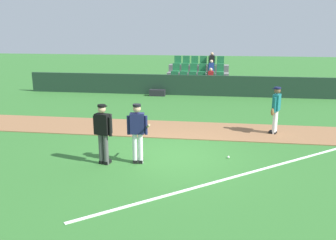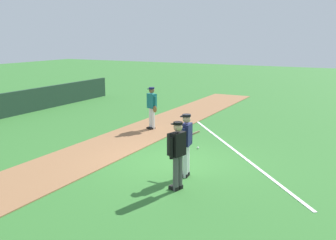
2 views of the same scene
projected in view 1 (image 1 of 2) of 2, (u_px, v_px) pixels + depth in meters
The scene contains 10 objects.
ground_plane at pixel (172, 155), 11.18m from camera, with size 80.00×80.00×0.00m, color #33702D.
infield_dirt_path at pixel (182, 130), 13.89m from camera, with size 28.00×2.38×0.03m, color #936642.
foul_line_chalk at pixel (274, 166), 10.28m from camera, with size 12.00×0.10×0.01m, color white.
dugout_fence at pixel (196, 85), 20.73m from camera, with size 20.00×0.16×1.17m, color #1E3828.
stadium_bleachers at pixel (198, 80), 22.52m from camera, with size 3.90×2.95×2.30m.
batter_navy_jersey at pixel (138, 131), 10.28m from camera, with size 0.72×0.75×1.76m.
umpire_home_plate at pixel (103, 131), 10.22m from camera, with size 0.58×0.37×1.76m.
runner_teal_jersey at pixel (276, 109), 13.11m from camera, with size 0.42×0.62×1.76m.
baseball at pixel (228, 157), 10.89m from camera, with size 0.07×0.07×0.07m, color white.
equipment_bag at pixel (157, 93), 20.70m from camera, with size 0.90×0.36×0.36m, color #232328.
Camera 1 is at (1.38, -10.46, 3.86)m, focal length 38.49 mm.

